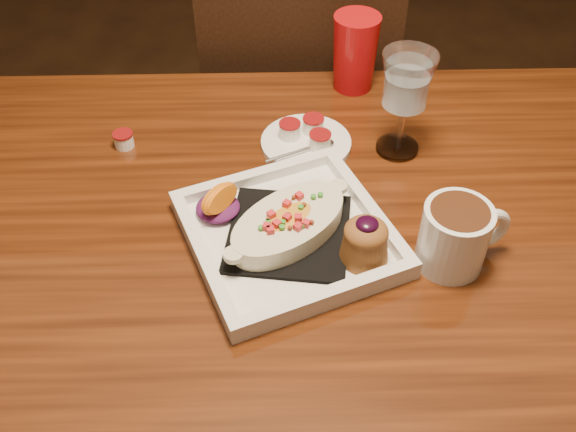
{
  "coord_description": "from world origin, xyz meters",
  "views": [
    {
      "loc": [
        -0.05,
        -0.62,
        1.42
      ],
      "look_at": [
        -0.04,
        0.04,
        0.77
      ],
      "focal_mm": 40.0,
      "sensor_mm": 36.0,
      "label": 1
    }
  ],
  "objects_px": {
    "plate": "(296,231)",
    "red_tumbler": "(355,53)",
    "table": "(312,286)",
    "coffee_mug": "(457,234)",
    "chair_far": "(296,119)",
    "goblet": "(406,86)",
    "saucer": "(306,140)"
  },
  "relations": [
    {
      "from": "goblet",
      "to": "table",
      "type": "bearing_deg",
      "value": -125.65
    },
    {
      "from": "table",
      "to": "plate",
      "type": "distance_m",
      "value": 0.12
    },
    {
      "from": "plate",
      "to": "coffee_mug",
      "type": "distance_m",
      "value": 0.22
    },
    {
      "from": "plate",
      "to": "red_tumbler",
      "type": "distance_m",
      "value": 0.42
    },
    {
      "from": "goblet",
      "to": "saucer",
      "type": "height_order",
      "value": "goblet"
    },
    {
      "from": "coffee_mug",
      "to": "goblet",
      "type": "bearing_deg",
      "value": 82.91
    },
    {
      "from": "chair_far",
      "to": "red_tumbler",
      "type": "relative_size",
      "value": 6.65
    },
    {
      "from": "chair_far",
      "to": "plate",
      "type": "distance_m",
      "value": 0.68
    },
    {
      "from": "plate",
      "to": "saucer",
      "type": "bearing_deg",
      "value": 61.8
    },
    {
      "from": "chair_far",
      "to": "coffee_mug",
      "type": "height_order",
      "value": "chair_far"
    },
    {
      "from": "chair_far",
      "to": "goblet",
      "type": "bearing_deg",
      "value": 109.64
    },
    {
      "from": "chair_far",
      "to": "saucer",
      "type": "distance_m",
      "value": 0.48
    },
    {
      "from": "chair_far",
      "to": "saucer",
      "type": "height_order",
      "value": "chair_far"
    },
    {
      "from": "chair_far",
      "to": "coffee_mug",
      "type": "relative_size",
      "value": 7.18
    },
    {
      "from": "plate",
      "to": "coffee_mug",
      "type": "xyz_separation_m",
      "value": [
        0.21,
        -0.04,
        0.03
      ]
    },
    {
      "from": "plate",
      "to": "red_tumbler",
      "type": "bearing_deg",
      "value": 51.34
    },
    {
      "from": "table",
      "to": "red_tumbler",
      "type": "height_order",
      "value": "red_tumbler"
    },
    {
      "from": "plate",
      "to": "saucer",
      "type": "height_order",
      "value": "plate"
    },
    {
      "from": "plate",
      "to": "goblet",
      "type": "distance_m",
      "value": 0.29
    },
    {
      "from": "coffee_mug",
      "to": "saucer",
      "type": "xyz_separation_m",
      "value": [
        -0.19,
        0.26,
        -0.04
      ]
    },
    {
      "from": "goblet",
      "to": "saucer",
      "type": "relative_size",
      "value": 1.18
    },
    {
      "from": "chair_far",
      "to": "red_tumbler",
      "type": "distance_m",
      "value": 0.4
    },
    {
      "from": "table",
      "to": "red_tumbler",
      "type": "bearing_deg",
      "value": 76.75
    },
    {
      "from": "coffee_mug",
      "to": "saucer",
      "type": "relative_size",
      "value": 0.86
    },
    {
      "from": "table",
      "to": "goblet",
      "type": "relative_size",
      "value": 8.45
    },
    {
      "from": "chair_far",
      "to": "coffee_mug",
      "type": "bearing_deg",
      "value": 105.68
    },
    {
      "from": "table",
      "to": "red_tumbler",
      "type": "relative_size",
      "value": 10.72
    },
    {
      "from": "table",
      "to": "coffee_mug",
      "type": "distance_m",
      "value": 0.24
    },
    {
      "from": "table",
      "to": "chair_far",
      "type": "relative_size",
      "value": 1.61
    },
    {
      "from": "plate",
      "to": "saucer",
      "type": "relative_size",
      "value": 2.33
    },
    {
      "from": "coffee_mug",
      "to": "plate",
      "type": "bearing_deg",
      "value": 153.87
    },
    {
      "from": "table",
      "to": "saucer",
      "type": "bearing_deg",
      "value": 90.33
    }
  ]
}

